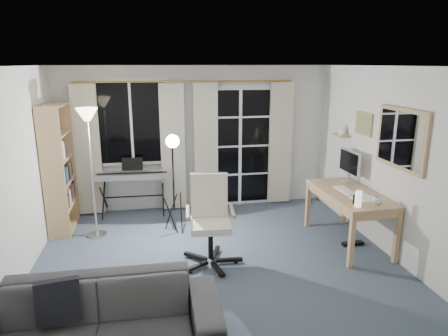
# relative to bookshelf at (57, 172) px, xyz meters

# --- Properties ---
(floor) EXTENTS (4.50, 4.00, 0.02)m
(floor) POSITION_rel_bookshelf_xyz_m (2.12, -1.35, -0.90)
(floor) COLOR #3A4655
(floor) RESTS_ON ground
(window) EXTENTS (1.20, 0.08, 1.40)m
(window) POSITION_rel_bookshelf_xyz_m (1.07, 0.62, 0.61)
(window) COLOR white
(window) RESTS_ON floor
(french_door) EXTENTS (1.32, 0.09, 2.11)m
(french_door) POSITION_rel_bookshelf_xyz_m (2.87, 0.62, 0.13)
(french_door) COLOR white
(french_door) RESTS_ON floor
(curtains) EXTENTS (3.60, 0.07, 2.13)m
(curtains) POSITION_rel_bookshelf_xyz_m (1.99, 0.53, 0.20)
(curtains) COLOR gold
(curtains) RESTS_ON floor
(bookshelf) EXTENTS (0.31, 0.88, 1.88)m
(bookshelf) POSITION_rel_bookshelf_xyz_m (0.00, 0.00, 0.00)
(bookshelf) COLOR tan
(bookshelf) RESTS_ON floor
(torchiere_lamp) EXTENTS (0.32, 0.32, 1.85)m
(torchiere_lamp) POSITION_rel_bookshelf_xyz_m (0.54, -0.36, 0.60)
(torchiere_lamp) COLOR #B2B2B7
(torchiere_lamp) RESTS_ON floor
(keyboard_piano) EXTENTS (1.24, 0.62, 0.89)m
(keyboard_piano) POSITION_rel_bookshelf_xyz_m (1.06, 0.35, -0.22)
(keyboard_piano) COLOR black
(keyboard_piano) RESTS_ON floor
(studio_light) EXTENTS (0.26, 0.30, 1.52)m
(studio_light) POSITION_rel_bookshelf_xyz_m (1.67, -0.47, 0.33)
(studio_light) COLOR black
(studio_light) RESTS_ON floor
(office_chair) EXTENTS (0.75, 0.77, 1.11)m
(office_chair) POSITION_rel_bookshelf_xyz_m (2.06, -1.37, -0.24)
(office_chair) COLOR black
(office_chair) RESTS_ON floor
(desk) EXTENTS (0.73, 1.41, 0.74)m
(desk) POSITION_rel_bookshelf_xyz_m (4.00, -1.22, -0.24)
(desk) COLOR #A87A56
(desk) RESTS_ON floor
(monitor) EXTENTS (0.18, 0.54, 0.47)m
(monitor) POSITION_rel_bookshelf_xyz_m (4.20, -0.77, 0.13)
(monitor) COLOR silver
(monitor) RESTS_ON desk
(desk_clutter) EXTENTS (0.43, 0.85, 0.94)m
(desk_clutter) POSITION_rel_bookshelf_xyz_m (3.94, -1.45, -0.31)
(desk_clutter) COLOR white
(desk_clutter) RESTS_ON desk
(mug) EXTENTS (0.12, 0.10, 0.12)m
(mug) POSITION_rel_bookshelf_xyz_m (4.10, -1.72, -0.09)
(mug) COLOR silver
(mug) RESTS_ON desk
(wall_mirror) EXTENTS (0.04, 0.94, 0.74)m
(wall_mirror) POSITION_rel_bookshelf_xyz_m (4.34, -1.70, 0.66)
(wall_mirror) COLOR tan
(wall_mirror) RESTS_ON floor
(framed_print) EXTENTS (0.03, 0.42, 0.32)m
(framed_print) POSITION_rel_bookshelf_xyz_m (4.35, -0.80, 0.71)
(framed_print) COLOR tan
(framed_print) RESTS_ON floor
(wall_shelf) EXTENTS (0.16, 0.30, 0.18)m
(wall_shelf) POSITION_rel_bookshelf_xyz_m (4.28, -0.30, 0.52)
(wall_shelf) COLOR tan
(wall_shelf) RESTS_ON floor
(sofa) EXTENTS (2.12, 0.64, 0.83)m
(sofa) POSITION_rel_bookshelf_xyz_m (0.85, -2.90, -0.48)
(sofa) COLOR #2D2D2F
(sofa) RESTS_ON floor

